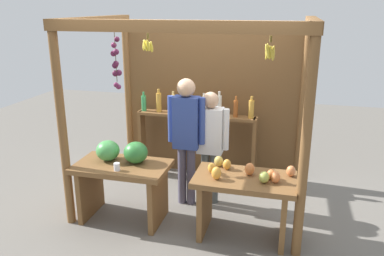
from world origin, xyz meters
TOP-DOWN VIEW (x-y plane):
  - ground_plane at (0.00, 0.00)m, footprint 12.00×12.00m
  - market_stall at (-0.00, 0.41)m, footprint 2.76×1.96m
  - fruit_counter_left at (-0.73, -0.67)m, footprint 1.11×0.64m
  - fruit_counter_right at (0.73, -0.69)m, footprint 1.11×0.64m
  - bottle_shelf_unit at (-0.17, 0.69)m, footprint 1.77×0.22m
  - vendor_man at (-0.09, -0.12)m, footprint 0.48×0.23m
  - vendor_woman at (0.19, -0.01)m, footprint 0.48×0.20m

SIDE VIEW (x-z plane):
  - ground_plane at x=0.00m, z-range 0.00..0.00m
  - fruit_counter_right at x=0.73m, z-range 0.10..0.97m
  - fruit_counter_left at x=-0.73m, z-range 0.12..1.10m
  - bottle_shelf_unit at x=-0.17m, z-range 0.14..1.49m
  - vendor_woman at x=0.19m, z-range 0.14..1.63m
  - vendor_man at x=-0.09m, z-range 0.17..1.84m
  - market_stall at x=0.00m, z-range 0.20..2.58m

